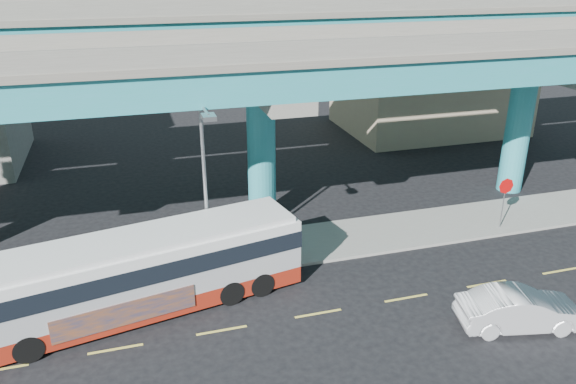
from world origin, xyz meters
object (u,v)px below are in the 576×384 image
object	(u,v)px
street_lamp	(206,169)
stop_sign	(505,192)
transit_bus	(143,270)
sedan	(520,309)

from	to	relation	value
street_lamp	stop_sign	distance (m)	15.95
transit_bus	stop_sign	distance (m)	18.69
transit_bus	sedan	size ratio (longest dim) A/B	2.64
transit_bus	street_lamp	bearing A→B (deg)	14.35
street_lamp	transit_bus	bearing A→B (deg)	-154.43
sedan	stop_sign	bearing A→B (deg)	-19.37
sedan	street_lamp	world-z (taller)	street_lamp
street_lamp	stop_sign	bearing A→B (deg)	2.76
transit_bus	stop_sign	size ratio (longest dim) A/B	4.74
transit_bus	street_lamp	size ratio (longest dim) A/B	1.65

